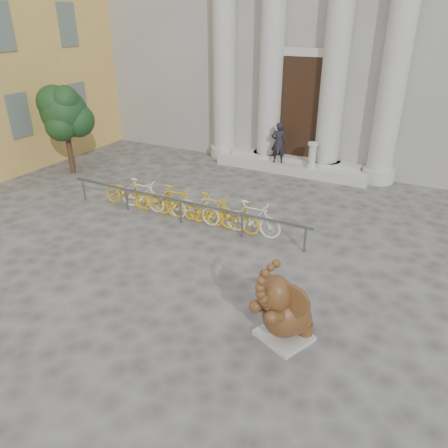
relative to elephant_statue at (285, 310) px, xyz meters
The scene contains 8 objects.
ground 3.28m from the elephant_statue, behind, with size 80.00×80.00×0.00m, color #474442.
classical_building 16.18m from the elephant_statue, 102.13° to the left, with size 22.00×10.70×12.00m.
entrance_steps 9.95m from the elephant_statue, 108.85° to the left, with size 6.00×1.20×0.36m, color #A8A59E.
elephant_statue is the anchor object (origin of this frame).
bike_rack 5.82m from the elephant_statue, 140.95° to the left, with size 8.00×0.53×1.00m.
tree 11.97m from the elephant_statue, 153.83° to the left, with size 1.92×1.75×3.33m.
pedestrian 9.85m from the elephant_statue, 112.12° to the left, with size 0.57×0.37×1.56m, color black.
balustrade_post 9.40m from the elephant_statue, 104.44° to the left, with size 0.39×0.39×0.96m.
Camera 1 is at (5.27, -6.35, 5.62)m, focal length 35.00 mm.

